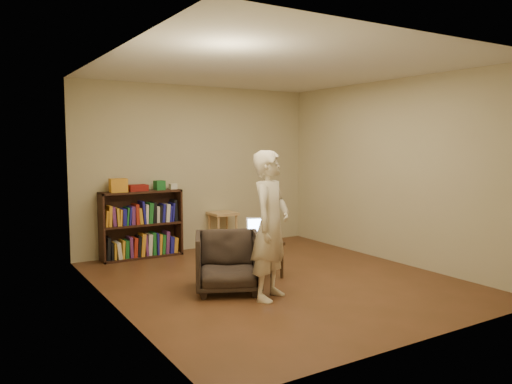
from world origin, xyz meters
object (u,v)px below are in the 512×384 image
armchair (228,262)px  laptop (262,235)px  side_table (260,247)px  stool (223,219)px  bookshelf (141,228)px  person (271,225)px

armchair → laptop: bearing=53.4°
side_table → laptop: laptop is taller
armchair → stool: bearing=88.8°
bookshelf → armchair: bookshelf is taller
armchair → laptop: 0.80m
laptop → stool: bearing=104.9°
bookshelf → stool: bearing=-3.1°
bookshelf → laptop: (0.97, -1.81, 0.09)m
armchair → side_table: size_ratio=1.62×
side_table → laptop: 0.15m
bookshelf → person: person is taller
laptop → person: size_ratio=0.30×
armchair → side_table: 0.72m
stool → laptop: bearing=-101.6°
bookshelf → side_table: 2.08m
stool → person: (-0.78, -2.59, 0.34)m
bookshelf → armchair: bearing=-82.6°
armchair → person: person is taller
person → bookshelf: bearing=69.0°
side_table → person: 0.98m
stool → side_table: 1.83m
bookshelf → person: size_ratio=0.74×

